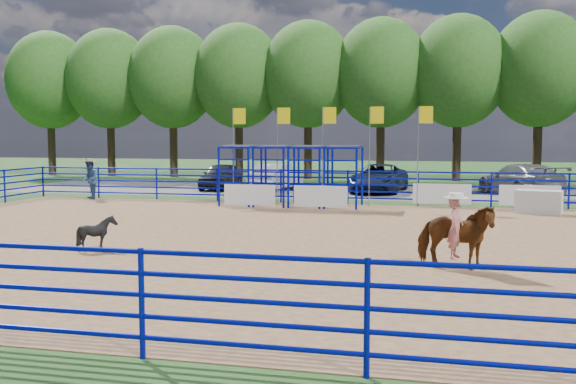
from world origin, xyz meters
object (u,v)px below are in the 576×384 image
object	(u,v)px
calf	(97,233)
car_a	(221,176)
announcer_table	(539,202)
car_d	(520,180)
spectator_cowboy	(90,179)
car_b	(276,177)
horse_and_rider	(455,231)
car_c	(379,178)

from	to	relation	value
calf	car_a	world-z (taller)	car_a
announcer_table	car_d	bearing A→B (deg)	88.24
calf	spectator_cowboy	distance (m)	14.26
calf	car_b	distance (m)	19.28
announcer_table	calf	size ratio (longest dim) A/B	1.84
horse_and_rider	spectator_cowboy	world-z (taller)	horse_and_rider
car_b	car_c	distance (m)	5.63
spectator_cowboy	car_a	world-z (taller)	spectator_cowboy
car_a	car_b	size ratio (longest dim) A/B	0.99
spectator_cowboy	car_a	xyz separation A→B (m)	(4.08, 6.97, -0.22)
spectator_cowboy	car_a	distance (m)	8.08
announcer_table	car_c	size ratio (longest dim) A/B	0.31
car_a	car_d	world-z (taller)	car_d
car_d	spectator_cowboy	bearing A→B (deg)	-5.62
car_a	car_b	distance (m)	3.16
announcer_table	calf	distance (m)	16.58
spectator_cowboy	car_a	bearing A→B (deg)	59.63
horse_and_rider	car_b	bearing A→B (deg)	114.88
car_b	car_c	xyz separation A→B (m)	(5.63, -0.00, 0.02)
announcer_table	car_c	distance (m)	10.66
car_b	car_d	size ratio (longest dim) A/B	0.79
horse_and_rider	car_b	xyz separation A→B (m)	(-9.07, 19.56, -0.14)
horse_and_rider	car_a	bearing A→B (deg)	122.13
calf	car_a	distance (m)	19.46
car_a	car_c	xyz separation A→B (m)	(8.78, 0.09, 0.01)
calf	car_d	world-z (taller)	car_d
horse_and_rider	car_c	xyz separation A→B (m)	(-3.44, 19.55, -0.12)
horse_and_rider	calf	bearing A→B (deg)	178.21
calf	car_d	size ratio (longest dim) A/B	0.17
announcer_table	spectator_cowboy	bearing A→B (deg)	176.71
announcer_table	horse_and_rider	xyz separation A→B (m)	(-3.38, -11.36, 0.40)
announcer_table	car_d	xyz separation A→B (m)	(0.24, 7.73, 0.34)
spectator_cowboy	car_b	xyz separation A→B (m)	(7.24, 7.06, -0.23)
car_a	car_b	bearing A→B (deg)	-2.14
spectator_cowboy	announcer_table	bearing A→B (deg)	-3.29
car_a	spectator_cowboy	bearing A→B (deg)	-124.18
car_a	car_d	bearing A→B (deg)	-5.14
calf	car_c	xyz separation A→B (m)	(5.52, 19.27, 0.28)
calf	car_b	world-z (taller)	car_b
car_b	spectator_cowboy	bearing A→B (deg)	54.03
horse_and_rider	car_a	distance (m)	22.98
horse_and_rider	car_a	size ratio (longest dim) A/B	0.56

